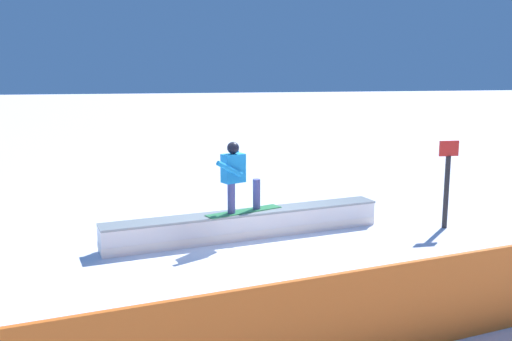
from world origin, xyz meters
TOP-DOWN VIEW (x-y plane):
  - ground_plane at (0.00, 0.00)m, footprint 120.00×120.00m
  - grind_box at (0.00, 0.00)m, footprint 5.37×1.58m
  - snowboarder at (0.20, 0.07)m, footprint 1.52×0.89m
  - safety_fence at (0.00, 4.83)m, footprint 11.89×2.49m
  - trail_marker at (-3.97, 0.15)m, footprint 0.40×0.10m

SIDE VIEW (x-z plane):
  - ground_plane at x=0.00m, z-range 0.00..0.00m
  - grind_box at x=0.00m, z-range -0.02..0.47m
  - safety_fence at x=0.00m, z-range 0.00..1.05m
  - trail_marker at x=-3.97m, z-range 0.07..1.81m
  - snowboarder at x=0.20m, z-range 0.54..1.87m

